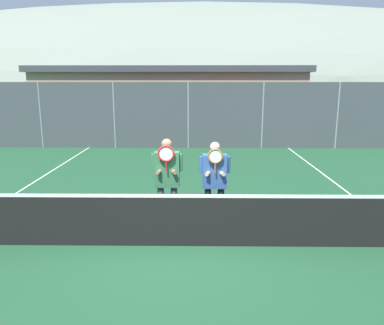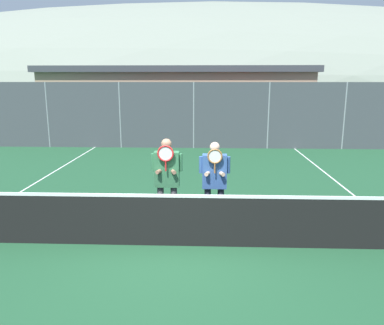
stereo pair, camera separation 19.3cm
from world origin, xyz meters
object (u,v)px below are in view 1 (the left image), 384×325
(player_center_left, at_px, (215,178))
(car_right_of_center, at_px, (376,120))
(car_far_left, at_px, (96,119))
(car_left_of_center, at_px, (188,119))
(car_center, at_px, (282,121))
(player_leftmost, at_px, (167,176))

(player_center_left, relative_size, car_right_of_center, 0.39)
(car_far_left, bearing_deg, car_left_of_center, -3.52)
(car_left_of_center, distance_m, car_center, 4.80)
(car_right_of_center, bearing_deg, car_left_of_center, -179.54)
(car_center, bearing_deg, car_left_of_center, 179.75)
(player_center_left, height_order, car_left_of_center, car_left_of_center)
(player_center_left, xyz_separation_m, car_far_left, (-5.64, 12.45, -0.12))
(player_leftmost, bearing_deg, car_right_of_center, 51.41)
(player_leftmost, bearing_deg, car_far_left, 110.60)
(player_leftmost, xyz_separation_m, car_far_left, (-4.70, 12.51, -0.17))
(car_far_left, distance_m, car_left_of_center, 4.85)
(player_leftmost, height_order, player_center_left, player_leftmost)
(car_right_of_center, bearing_deg, car_far_left, 179.13)
(player_center_left, xyz_separation_m, car_right_of_center, (8.87, 12.23, -0.14))
(car_right_of_center, bearing_deg, player_leftmost, -128.59)
(car_far_left, bearing_deg, car_right_of_center, -0.87)
(player_center_left, relative_size, car_far_left, 0.41)
(car_far_left, bearing_deg, player_leftmost, -69.40)
(player_leftmost, bearing_deg, car_center, 67.95)
(car_far_left, bearing_deg, player_center_left, -65.64)
(player_leftmost, distance_m, car_center, 13.15)
(player_center_left, bearing_deg, car_right_of_center, 54.05)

